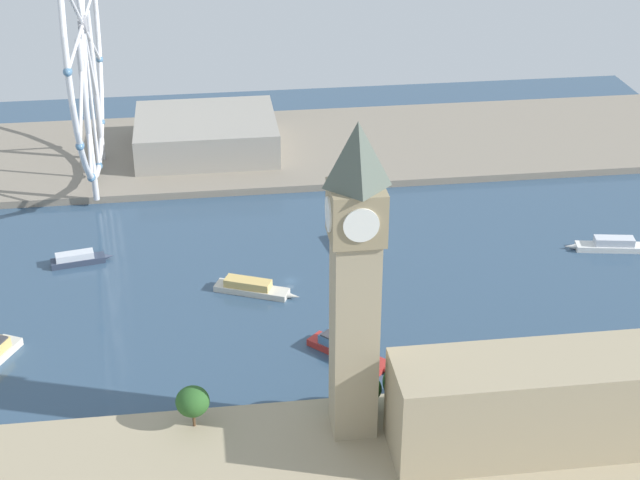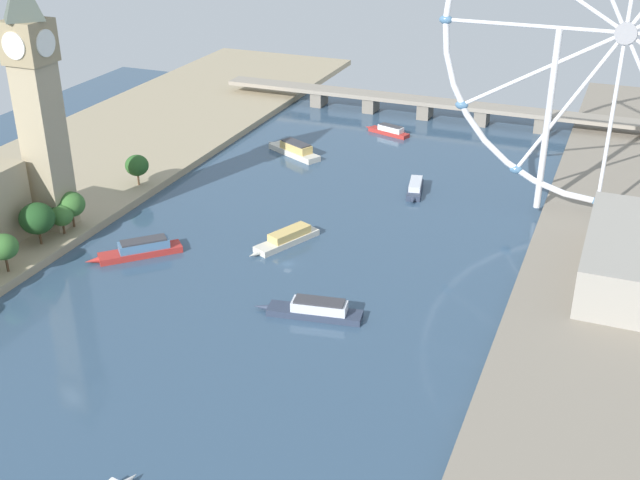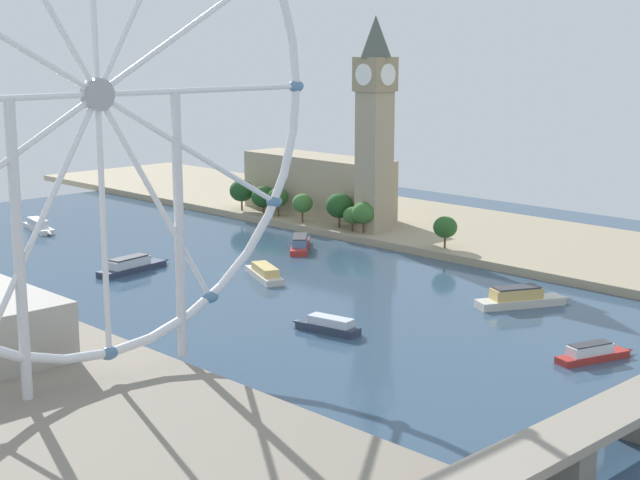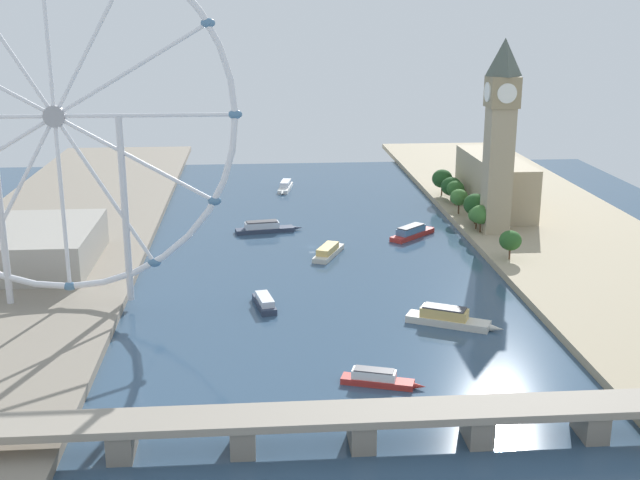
{
  "view_description": "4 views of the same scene",
  "coord_description": "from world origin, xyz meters",
  "px_view_note": "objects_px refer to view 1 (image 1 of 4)",
  "views": [
    {
      "loc": [
        -291.59,
        28.16,
        169.53
      ],
      "look_at": [
        1.67,
        -10.69,
        14.42
      ],
      "focal_mm": 54.75,
      "sensor_mm": 36.0,
      "label": 1
    },
    {
      "loc": [
        96.04,
        -210.25,
        122.19
      ],
      "look_at": [
        14.62,
        -7.63,
        14.9
      ],
      "focal_mm": 44.82,
      "sensor_mm": 36.0,
      "label": 2
    },
    {
      "loc": [
        205.47,
        259.26,
        79.54
      ],
      "look_at": [
        -19.64,
        27.59,
        13.6
      ],
      "focal_mm": 54.34,
      "sensor_mm": 36.0,
      "label": 3
    },
    {
      "loc": [
        24.29,
        347.0,
        103.47
      ],
      "look_at": [
        -2.74,
        11.01,
        6.33
      ],
      "focal_mm": 45.61,
      "sensor_mm": 36.0,
      "label": 4
    }
  ],
  "objects_px": {
    "tour_boat_0": "(610,245)",
    "tour_boat_2": "(356,243)",
    "tour_boat_3": "(252,288)",
    "tour_boat_6": "(78,259)",
    "parliament_block": "(541,403)",
    "clock_tower": "(355,280)",
    "ferris_wheel": "(83,26)",
    "riverside_hall": "(206,134)",
    "tour_boat_5": "(348,350)"
  },
  "relations": [
    {
      "from": "ferris_wheel",
      "to": "tour_boat_6",
      "type": "xyz_separation_m",
      "value": [
        -68.24,
        3.37,
        -65.76
      ]
    },
    {
      "from": "clock_tower",
      "to": "parliament_block",
      "type": "xyz_separation_m",
      "value": [
        -13.23,
        -46.91,
        -32.46
      ]
    },
    {
      "from": "clock_tower",
      "to": "tour_boat_0",
      "type": "xyz_separation_m",
      "value": [
        92.45,
        -110.75,
        -46.55
      ]
    },
    {
      "from": "ferris_wheel",
      "to": "tour_boat_5",
      "type": "relative_size",
      "value": 4.89
    },
    {
      "from": "tour_boat_5",
      "to": "riverside_hall",
      "type": "bearing_deg",
      "value": 148.74
    },
    {
      "from": "tour_boat_0",
      "to": "tour_boat_6",
      "type": "relative_size",
      "value": 1.3
    },
    {
      "from": "parliament_block",
      "to": "riverside_hall",
      "type": "height_order",
      "value": "parliament_block"
    },
    {
      "from": "tour_boat_5",
      "to": "tour_boat_6",
      "type": "relative_size",
      "value": 1.15
    },
    {
      "from": "tour_boat_6",
      "to": "riverside_hall",
      "type": "bearing_deg",
      "value": 51.71
    },
    {
      "from": "ferris_wheel",
      "to": "tour_boat_0",
      "type": "relative_size",
      "value": 4.33
    },
    {
      "from": "ferris_wheel",
      "to": "parliament_block",
      "type": "bearing_deg",
      "value": -146.44
    },
    {
      "from": "clock_tower",
      "to": "tour_boat_6",
      "type": "distance_m",
      "value": 142.95
    },
    {
      "from": "clock_tower",
      "to": "riverside_hall",
      "type": "distance_m",
      "value": 207.62
    },
    {
      "from": "tour_boat_5",
      "to": "tour_boat_3",
      "type": "bearing_deg",
      "value": 168.12
    },
    {
      "from": "tour_boat_2",
      "to": "tour_boat_5",
      "type": "relative_size",
      "value": 1.26
    },
    {
      "from": "tour_boat_3",
      "to": "tour_boat_5",
      "type": "xyz_separation_m",
      "value": [
        -41.62,
        -26.39,
        0.29
      ]
    },
    {
      "from": "ferris_wheel",
      "to": "tour_boat_6",
      "type": "distance_m",
      "value": 94.83
    },
    {
      "from": "riverside_hall",
      "to": "tour_boat_6",
      "type": "bearing_deg",
      "value": 152.61
    },
    {
      "from": "clock_tower",
      "to": "parliament_block",
      "type": "bearing_deg",
      "value": -105.74
    },
    {
      "from": "tour_boat_2",
      "to": "riverside_hall",
      "type": "bearing_deg",
      "value": -160.81
    },
    {
      "from": "clock_tower",
      "to": "parliament_block",
      "type": "relative_size",
      "value": 1.12
    },
    {
      "from": "riverside_hall",
      "to": "tour_boat_0",
      "type": "xyz_separation_m",
      "value": [
        -108.94,
        -143.92,
        -8.49
      ]
    },
    {
      "from": "tour_boat_3",
      "to": "tour_boat_6",
      "type": "xyz_separation_m",
      "value": [
        28.58,
        60.13,
        -0.06
      ]
    },
    {
      "from": "parliament_block",
      "to": "tour_boat_2",
      "type": "relative_size",
      "value": 2.38
    },
    {
      "from": "ferris_wheel",
      "to": "tour_boat_5",
      "type": "height_order",
      "value": "ferris_wheel"
    },
    {
      "from": "clock_tower",
      "to": "ferris_wheel",
      "type": "xyz_separation_m",
      "value": [
        175.76,
        78.44,
        19.09
      ]
    },
    {
      "from": "riverside_hall",
      "to": "tour_boat_5",
      "type": "xyz_separation_m",
      "value": [
        -164.05,
        -37.88,
        -8.27
      ]
    },
    {
      "from": "tour_boat_2",
      "to": "tour_boat_5",
      "type": "xyz_separation_m",
      "value": [
        -68.61,
        14.0,
        0.08
      ]
    },
    {
      "from": "ferris_wheel",
      "to": "tour_boat_0",
      "type": "bearing_deg",
      "value": -113.77
    },
    {
      "from": "clock_tower",
      "to": "tour_boat_5",
      "type": "bearing_deg",
      "value": -7.18
    },
    {
      "from": "riverside_hall",
      "to": "tour_boat_5",
      "type": "bearing_deg",
      "value": -167.0
    },
    {
      "from": "clock_tower",
      "to": "ferris_wheel",
      "type": "relative_size",
      "value": 0.69
    },
    {
      "from": "clock_tower",
      "to": "tour_boat_6",
      "type": "xyz_separation_m",
      "value": [
        107.53,
        81.81,
        -46.67
      ]
    },
    {
      "from": "tour_boat_3",
      "to": "tour_boat_2",
      "type": "bearing_deg",
      "value": 57.31
    },
    {
      "from": "parliament_block",
      "to": "tour_boat_3",
      "type": "relative_size",
      "value": 2.69
    },
    {
      "from": "riverside_hall",
      "to": "tour_boat_2",
      "type": "distance_m",
      "value": 108.95
    },
    {
      "from": "clock_tower",
      "to": "tour_boat_3",
      "type": "relative_size",
      "value": 3.02
    },
    {
      "from": "tour_boat_2",
      "to": "tour_boat_5",
      "type": "bearing_deg",
      "value": -20.87
    },
    {
      "from": "parliament_block",
      "to": "tour_boat_6",
      "type": "relative_size",
      "value": 3.47
    },
    {
      "from": "parliament_block",
      "to": "ferris_wheel",
      "type": "bearing_deg",
      "value": 33.56
    },
    {
      "from": "tour_boat_0",
      "to": "tour_boat_3",
      "type": "height_order",
      "value": "tour_boat_0"
    },
    {
      "from": "ferris_wheel",
      "to": "riverside_hall",
      "type": "height_order",
      "value": "ferris_wheel"
    },
    {
      "from": "ferris_wheel",
      "to": "tour_boat_0",
      "type": "xyz_separation_m",
      "value": [
        -83.32,
        -189.19,
        -65.64
      ]
    },
    {
      "from": "tour_boat_3",
      "to": "tour_boat_6",
      "type": "distance_m",
      "value": 66.57
    },
    {
      "from": "tour_boat_0",
      "to": "tour_boat_6",
      "type": "bearing_deg",
      "value": 5.46
    },
    {
      "from": "tour_boat_0",
      "to": "tour_boat_2",
      "type": "bearing_deg",
      "value": 1.59
    },
    {
      "from": "ferris_wheel",
      "to": "tour_boat_0",
      "type": "height_order",
      "value": "ferris_wheel"
    },
    {
      "from": "parliament_block",
      "to": "tour_boat_3",
      "type": "bearing_deg",
      "value": 36.66
    },
    {
      "from": "clock_tower",
      "to": "tour_boat_2",
      "type": "xyz_separation_m",
      "value": [
        105.94,
        -18.71,
        -46.4
      ]
    },
    {
      "from": "riverside_hall",
      "to": "tour_boat_3",
      "type": "bearing_deg",
      "value": -174.64
    }
  ]
}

